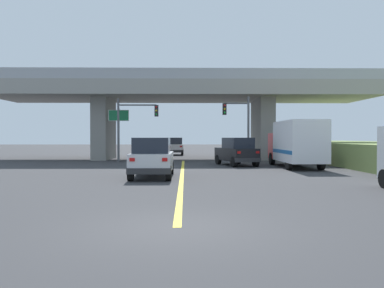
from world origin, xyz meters
TOP-DOWN VIEW (x-y plane):
  - ground at (0.00, 28.63)m, footprint 160.00×160.00m
  - overpass_bridge at (0.00, 28.63)m, footprint 34.78×8.79m
  - lane_divider_stripe at (0.00, 12.88)m, footprint 0.20×25.77m
  - suv_lead at (-1.49, 11.23)m, footprint 2.03×4.55m
  - suv_crossing at (3.91, 19.83)m, footprint 2.92×4.61m
  - box_truck at (7.65, 17.73)m, footprint 2.33×7.24m
  - sedan_oncoming at (-1.01, 37.55)m, footprint 1.92×4.51m
  - traffic_signal_nearside at (4.74, 24.29)m, footprint 2.26×0.36m
  - traffic_signal_farside at (-4.26, 24.58)m, footprint 3.46×0.36m
  - highway_sign at (-5.67, 26.07)m, footprint 1.79×0.17m

SIDE VIEW (x-z plane):
  - ground at x=0.00m, z-range 0.00..0.00m
  - lane_divider_stripe at x=0.00m, z-range 0.00..0.01m
  - suv_crossing at x=3.91m, z-range 0.00..2.02m
  - sedan_oncoming at x=-1.01m, z-range 0.00..2.02m
  - suv_lead at x=-1.49m, z-range 0.00..2.02m
  - box_truck at x=7.65m, z-range 0.08..3.20m
  - highway_sign at x=-5.67m, z-range 1.13..5.74m
  - traffic_signal_farside at x=-4.26m, z-range 0.80..6.10m
  - traffic_signal_nearside at x=4.74m, z-range 0.73..6.19m
  - overpass_bridge at x=0.00m, z-range 1.84..9.68m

